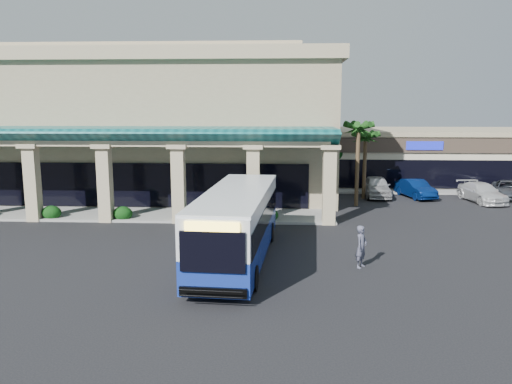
# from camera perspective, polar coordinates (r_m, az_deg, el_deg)

# --- Properties ---
(ground) EXTENTS (110.00, 110.00, 0.00)m
(ground) POSITION_cam_1_polar(r_m,az_deg,el_deg) (25.29, -4.39, -6.21)
(ground) COLOR black
(main_building) EXTENTS (30.80, 14.80, 11.35)m
(main_building) POSITION_cam_1_polar(r_m,az_deg,el_deg) (41.67, -12.73, 7.70)
(main_building) COLOR tan
(main_building) RESTS_ON ground
(arcade) EXTENTS (30.00, 6.20, 5.70)m
(arcade) POSITION_cam_1_polar(r_m,az_deg,el_deg) (33.13, -16.80, 2.20)
(arcade) COLOR #0E5255
(arcade) RESTS_ON ground
(strip_mall) EXTENTS (22.50, 12.50, 4.90)m
(strip_mall) POSITION_cam_1_polar(r_m,az_deg,el_deg) (50.56, 20.03, 3.98)
(strip_mall) COLOR beige
(strip_mall) RESTS_ON ground
(palm_0) EXTENTS (2.40, 2.40, 6.60)m
(palm_0) POSITION_cam_1_polar(r_m,az_deg,el_deg) (35.72, 11.53, 3.65)
(palm_0) COLOR #12380F
(palm_0) RESTS_ON ground
(palm_1) EXTENTS (2.40, 2.40, 5.80)m
(palm_1) POSITION_cam_1_polar(r_m,az_deg,el_deg) (38.86, 12.32, 3.49)
(palm_1) COLOR #12380F
(palm_1) RESTS_ON ground
(broadleaf_tree) EXTENTS (2.60, 2.60, 4.81)m
(broadleaf_tree) POSITION_cam_1_polar(r_m,az_deg,el_deg) (43.58, 8.64, 3.59)
(broadleaf_tree) COLOR black
(broadleaf_tree) RESTS_ON ground
(transit_bus) EXTENTS (3.47, 11.73, 3.23)m
(transit_bus) POSITION_cam_1_polar(r_m,az_deg,el_deg) (22.61, -2.14, -3.86)
(transit_bus) COLOR #17329F
(transit_bus) RESTS_ON ground
(pedestrian) EXTENTS (0.74, 0.81, 1.86)m
(pedestrian) POSITION_cam_1_polar(r_m,az_deg,el_deg) (22.23, 11.95, -6.13)
(pedestrian) COLOR #4F5065
(pedestrian) RESTS_ON ground
(car_silver) EXTENTS (2.13, 4.86, 1.63)m
(car_silver) POSITION_cam_1_polar(r_m,az_deg,el_deg) (40.04, 13.62, 0.61)
(car_silver) COLOR #BABABA
(car_silver) RESTS_ON ground
(car_white) EXTENTS (2.55, 4.55, 1.42)m
(car_white) POSITION_cam_1_polar(r_m,az_deg,el_deg) (40.51, 17.75, 0.37)
(car_white) COLOR #05194D
(car_white) RESTS_ON ground
(car_red) EXTENTS (2.65, 5.07, 1.40)m
(car_red) POSITION_cam_1_polar(r_m,az_deg,el_deg) (40.40, 24.40, -0.07)
(car_red) COLOR silver
(car_red) RESTS_ON ground
(car_gray) EXTENTS (3.66, 5.28, 1.34)m
(car_gray) POSITION_cam_1_polar(r_m,az_deg,el_deg) (43.07, 26.87, 0.26)
(car_gray) COLOR #40454E
(car_gray) RESTS_ON ground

